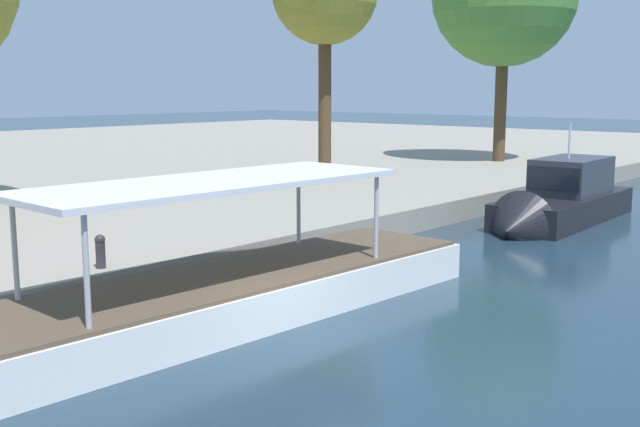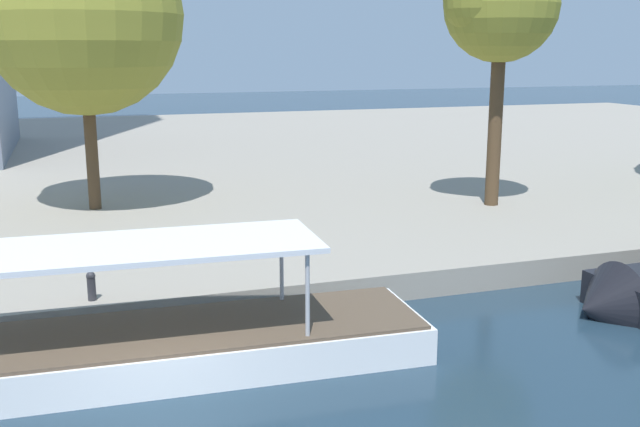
# 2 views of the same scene
# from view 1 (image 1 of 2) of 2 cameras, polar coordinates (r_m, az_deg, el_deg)

# --- Properties ---
(ground_plane) EXTENTS (220.00, 220.00, 0.00)m
(ground_plane) POSITION_cam_1_polar(r_m,az_deg,el_deg) (14.61, 1.52, -9.82)
(ground_plane) COLOR #1E3342
(tour_boat_1) EXTENTS (14.53, 3.73, 4.09)m
(tour_boat_1) POSITION_cam_1_polar(r_m,az_deg,el_deg) (15.64, -10.87, -7.23)
(tour_boat_1) COLOR white
(tour_boat_1) RESTS_ON ground_plane
(motor_yacht_2) EXTENTS (8.76, 2.80, 4.38)m
(motor_yacht_2) POSITION_cam_1_polar(r_m,az_deg,el_deg) (28.78, 17.03, 0.56)
(motor_yacht_2) COLOR black
(motor_yacht_2) RESTS_ON ground_plane
(mooring_bollard_0) EXTENTS (0.23, 0.23, 0.76)m
(mooring_bollard_0) POSITION_cam_1_polar(r_m,az_deg,el_deg) (17.88, -15.78, -2.60)
(mooring_bollard_0) COLOR #2D2D33
(mooring_bollard_0) RESTS_ON dock_promenade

